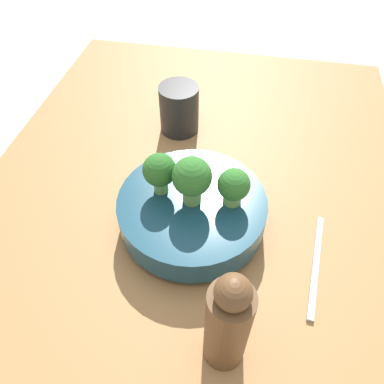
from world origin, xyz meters
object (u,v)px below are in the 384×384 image
at_px(bowl, 192,210).
at_px(cup, 179,109).
at_px(pepper_mill, 228,324).
at_px(fork, 316,264).

relative_size(bowl, cup, 2.36).
distance_m(bowl, pepper_mill, 0.22).
height_order(pepper_mill, fork, pepper_mill).
distance_m(pepper_mill, fork, 0.22).
bearing_deg(fork, bowl, 78.21).
bearing_deg(pepper_mill, bowl, 22.13).
xyz_separation_m(bowl, cup, (0.25, 0.08, 0.01)).
bearing_deg(cup, fork, -135.94).
relative_size(bowl, pepper_mill, 1.28).
bearing_deg(pepper_mill, fork, -38.60).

